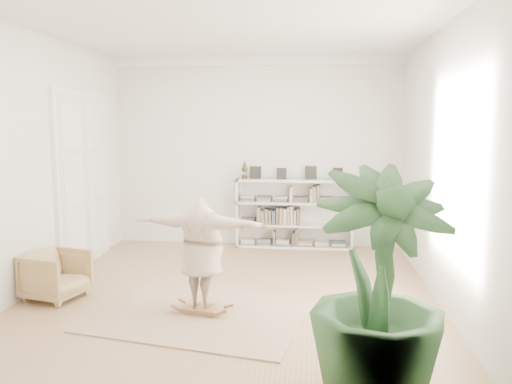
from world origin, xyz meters
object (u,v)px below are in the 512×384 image
houseplant (378,289)px  rocker_board (202,308)px  armchair (56,275)px  person (202,249)px  bookshelf (294,214)px

houseplant → rocker_board: bearing=135.9°
houseplant → armchair: bearing=151.6°
rocker_board → person: size_ratio=0.33×
armchair → person: (2.06, -0.31, 0.49)m
armchair → person: size_ratio=0.42×
armchair → houseplant: houseplant is taller
bookshelf → houseplant: 5.45m
person → bookshelf: bearing=-94.8°
armchair → person: bearing=-85.0°
armchair → bookshelf: bearing=-29.5°
rocker_board → houseplant: bearing=-33.4°
bookshelf → houseplant: (0.89, -5.37, 0.35)m
armchair → person: person is taller
bookshelf → houseplant: size_ratio=1.11×
bookshelf → armchair: bearing=-133.2°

